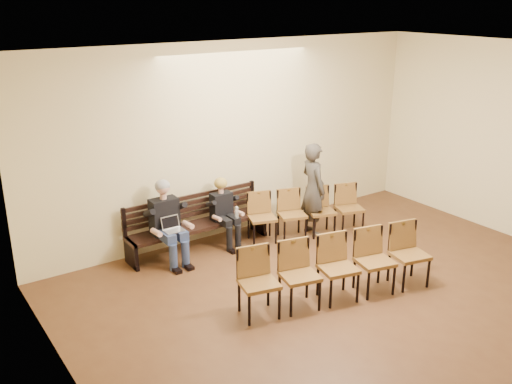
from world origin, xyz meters
TOP-DOWN VIEW (x-y plane):
  - ground at (0.00, 0.00)m, footprint 10.00×10.00m
  - room_walls at (0.00, 0.79)m, footprint 8.02×10.01m
  - bench at (-1.02, 4.65)m, footprint 2.60×0.90m
  - seated_man at (-1.67, 4.53)m, footprint 0.57×0.79m
  - seated_woman at (-0.57, 4.53)m, footprint 0.46×0.64m
  - laptop at (-1.66, 4.31)m, footprint 0.33×0.27m
  - water_bottle at (-0.48, 4.27)m, footprint 0.07×0.07m
  - bag at (-0.18, 3.02)m, footprint 0.34×0.24m
  - passerby at (1.04, 4.05)m, footprint 0.57×0.78m
  - chair_row_front at (0.87, 4.00)m, footprint 2.21×1.14m
  - chair_row_back at (-0.22, 1.95)m, footprint 3.01×1.17m

SIDE VIEW (x-z plane):
  - ground at x=0.00m, z-range 0.00..0.00m
  - bag at x=-0.18m, z-range 0.00..0.25m
  - bench at x=-1.02m, z-range 0.00..0.45m
  - chair_row_front at x=0.87m, z-range 0.00..0.89m
  - chair_row_back at x=-0.22m, z-range 0.00..0.97m
  - seated_woman at x=-0.57m, z-range 0.00..1.08m
  - water_bottle at x=-0.48m, z-range 0.45..0.67m
  - laptop at x=-1.66m, z-range 0.45..0.68m
  - seated_man at x=-1.67m, z-range 0.00..1.38m
  - passerby at x=1.04m, z-range 0.00..1.99m
  - room_walls at x=0.00m, z-range 0.78..4.29m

